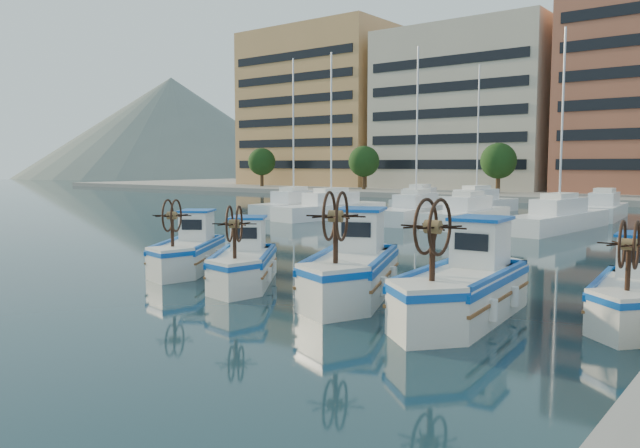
{
  "coord_description": "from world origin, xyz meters",
  "views": [
    {
      "loc": [
        12.98,
        -13.83,
        3.79
      ],
      "look_at": [
        -1.67,
        5.08,
        1.5
      ],
      "focal_mm": 35.0,
      "sensor_mm": 36.0,
      "label": 1
    }
  ],
  "objects_px": {
    "fishing_boat_a": "(189,249)",
    "fishing_boat_c": "(353,266)",
    "fishing_boat_d": "(465,284)",
    "fishing_boat_b": "(244,261)",
    "fishing_boat_e": "(635,292)"
  },
  "relations": [
    {
      "from": "fishing_boat_a",
      "to": "fishing_boat_d",
      "type": "bearing_deg",
      "value": -35.16
    },
    {
      "from": "fishing_boat_d",
      "to": "fishing_boat_a",
      "type": "bearing_deg",
      "value": 172.37
    },
    {
      "from": "fishing_boat_b",
      "to": "fishing_boat_a",
      "type": "bearing_deg",
      "value": 133.49
    },
    {
      "from": "fishing_boat_c",
      "to": "fishing_boat_a",
      "type": "bearing_deg",
      "value": 156.82
    },
    {
      "from": "fishing_boat_b",
      "to": "fishing_boat_e",
      "type": "distance_m",
      "value": 11.18
    },
    {
      "from": "fishing_boat_a",
      "to": "fishing_boat_e",
      "type": "height_order",
      "value": "fishing_boat_a"
    },
    {
      "from": "fishing_boat_c",
      "to": "fishing_boat_e",
      "type": "distance_m",
      "value": 7.33
    },
    {
      "from": "fishing_boat_a",
      "to": "fishing_boat_d",
      "type": "xyz_separation_m",
      "value": [
        10.9,
        -0.49,
        0.11
      ]
    },
    {
      "from": "fishing_boat_c",
      "to": "fishing_boat_d",
      "type": "xyz_separation_m",
      "value": [
        3.68,
        -0.44,
        -0.01
      ]
    },
    {
      "from": "fishing_boat_c",
      "to": "fishing_boat_e",
      "type": "bearing_deg",
      "value": -9.03
    },
    {
      "from": "fishing_boat_b",
      "to": "fishing_boat_c",
      "type": "height_order",
      "value": "fishing_boat_c"
    },
    {
      "from": "fishing_boat_a",
      "to": "fishing_boat_b",
      "type": "xyz_separation_m",
      "value": [
        3.39,
        -0.62,
        -0.01
      ]
    },
    {
      "from": "fishing_boat_b",
      "to": "fishing_boat_c",
      "type": "bearing_deg",
      "value": -27.54
    },
    {
      "from": "fishing_boat_a",
      "to": "fishing_boat_c",
      "type": "relative_size",
      "value": 0.84
    },
    {
      "from": "fishing_boat_a",
      "to": "fishing_boat_b",
      "type": "bearing_deg",
      "value": -43.02
    }
  ]
}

